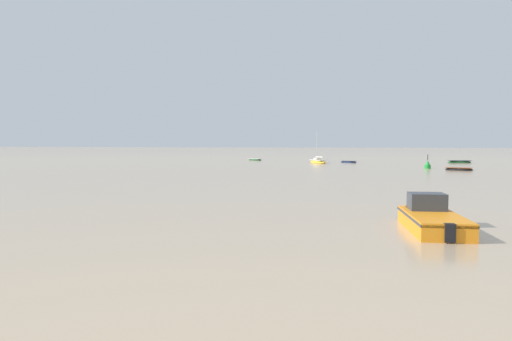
% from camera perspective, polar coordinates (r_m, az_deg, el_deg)
% --- Properties ---
extents(rowboat_moored_0, '(3.32, 2.04, 0.50)m').
position_cam_1_polar(rowboat_moored_0, '(90.31, 11.61, 1.06)').
color(rowboat_moored_0, navy).
rests_on(rowboat_moored_0, ground).
extents(sailboat_moored_0, '(4.29, 5.71, 6.26)m').
position_cam_1_polar(sailboat_moored_0, '(87.18, 7.81, 1.10)').
color(sailboat_moored_0, gold).
rests_on(sailboat_moored_0, ground).
extents(rowboat_moored_1, '(3.83, 2.43, 0.57)m').
position_cam_1_polar(rowboat_moored_1, '(69.38, 24.21, 0.14)').
color(rowboat_moored_1, black).
rests_on(rowboat_moored_1, ground).
extents(motorboat_moored_0, '(2.56, 6.09, 2.25)m').
position_cam_1_polar(motorboat_moored_0, '(22.02, 20.85, -5.78)').
color(motorboat_moored_0, orange).
rests_on(motorboat_moored_0, ground).
extents(rowboat_moored_4, '(3.72, 2.81, 0.56)m').
position_cam_1_polar(rowboat_moored_4, '(100.61, -0.14, 1.37)').
color(rowboat_moored_4, '#23602D').
rests_on(rowboat_moored_4, ground).
extents(rowboat_moored_6, '(4.55, 2.14, 0.69)m').
position_cam_1_polar(rowboat_moored_6, '(95.84, 24.27, 0.99)').
color(rowboat_moored_6, '#23602D').
rests_on(rowboat_moored_6, ground).
extents(channel_buoy, '(0.90, 0.90, 2.30)m').
position_cam_1_polar(channel_buoy, '(72.90, 20.82, 0.60)').
color(channel_buoy, '#198C2D').
rests_on(channel_buoy, ground).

